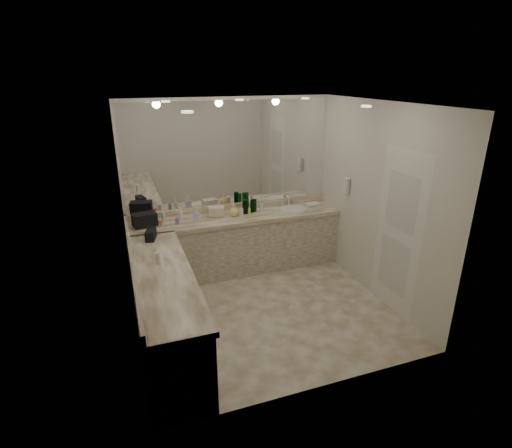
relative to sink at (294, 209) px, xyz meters
name	(u,v)px	position (x,y,z in m)	size (l,w,h in m)	color
floor	(264,308)	(-0.95, -1.20, -0.90)	(3.20, 3.20, 0.00)	beige
ceiling	(265,104)	(-0.95, -1.20, 1.71)	(3.20, 3.20, 0.00)	white
wall_back	(230,185)	(-0.95, 0.30, 0.41)	(3.20, 0.02, 2.60)	silver
wall_left	(126,233)	(-2.55, -1.20, 0.41)	(0.02, 3.00, 2.60)	silver
wall_right	(377,202)	(0.65, -1.20, 0.41)	(0.02, 3.00, 2.60)	silver
vanity_back_base	(237,245)	(-0.95, 0.00, -0.48)	(3.20, 0.60, 0.84)	beige
vanity_back_top	(236,218)	(-0.95, -0.01, -0.03)	(3.20, 0.64, 0.06)	beige
vanity_left_base	(165,312)	(-2.25, -1.50, -0.48)	(0.60, 2.40, 0.84)	beige
vanity_left_top	(162,276)	(-2.24, -1.50, -0.03)	(0.64, 2.42, 0.06)	beige
backsplash_back	(231,207)	(-0.95, 0.28, 0.05)	(3.20, 0.04, 0.10)	beige
backsplash_left	(132,262)	(-2.53, -1.20, 0.05)	(0.04, 3.00, 0.10)	beige
mirror_back	(229,154)	(-0.95, 0.29, 0.88)	(3.12, 0.01, 1.55)	white
mirror_left	(122,190)	(-2.54, -1.20, 0.88)	(0.01, 2.92, 1.55)	white
sink	(294,209)	(0.00, 0.00, 0.00)	(0.44, 0.44, 0.03)	white
faucet	(288,201)	(0.00, 0.21, 0.07)	(0.24, 0.16, 0.14)	silver
wall_phone	(346,186)	(0.61, -0.50, 0.46)	(0.06, 0.10, 0.24)	white
door	(398,233)	(0.64, -1.70, 0.16)	(0.02, 0.82, 2.10)	white
black_toiletry_bag	(145,220)	(-2.28, 0.01, 0.10)	(0.32, 0.20, 0.18)	black
black_bag_spill	(151,234)	(-2.25, -0.49, 0.07)	(0.11, 0.25, 0.13)	black
cream_cosmetic_case	(216,212)	(-1.23, 0.08, 0.07)	(0.23, 0.14, 0.13)	beige
hand_towel	(312,205)	(0.36, 0.05, 0.02)	(0.23, 0.15, 0.04)	white
lotion_left	(158,258)	(-2.25, -1.25, 0.07)	(0.06, 0.06, 0.13)	white
soap_bottle_a	(180,214)	(-1.77, 0.07, 0.11)	(0.08, 0.08, 0.20)	white
soap_bottle_b	(197,215)	(-1.56, -0.03, 0.10)	(0.08, 0.09, 0.19)	silver
soap_bottle_c	(234,210)	(-0.98, 0.00, 0.10)	(0.14, 0.14, 0.18)	#FFE68E
green_bottle_0	(247,206)	(-0.74, 0.10, 0.10)	(0.06, 0.06, 0.19)	#084513
green_bottle_1	(254,205)	(-0.63, 0.10, 0.10)	(0.07, 0.07, 0.19)	#084513
green_bottle_2	(245,207)	(-0.79, 0.06, 0.11)	(0.07, 0.07, 0.21)	#084513
green_bottle_3	(246,208)	(-0.78, 0.04, 0.10)	(0.07, 0.07, 0.18)	#084513
green_bottle_4	(252,206)	(-0.66, 0.08, 0.10)	(0.07, 0.07, 0.19)	#084513
amenity_bottle_0	(261,208)	(-0.52, 0.05, 0.07)	(0.04, 0.04, 0.13)	white
amenity_bottle_1	(241,213)	(-0.89, -0.05, 0.06)	(0.06, 0.06, 0.12)	white
amenity_bottle_2	(154,222)	(-2.16, 0.05, 0.04)	(0.04, 0.04, 0.06)	white
amenity_bottle_3	(160,222)	(-2.08, 0.00, 0.04)	(0.04, 0.04, 0.06)	#E57F66
amenity_bottle_4	(249,212)	(-0.75, -0.03, 0.06)	(0.04, 0.04, 0.11)	#F2D84C
amenity_bottle_5	(177,221)	(-1.84, -0.06, 0.05)	(0.05, 0.05, 0.09)	#9966B2
amenity_bottle_6	(161,223)	(-2.06, -0.01, 0.04)	(0.04, 0.04, 0.06)	#E57F66
amenity_bottle_7	(163,217)	(-2.01, 0.09, 0.08)	(0.05, 0.05, 0.15)	silver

